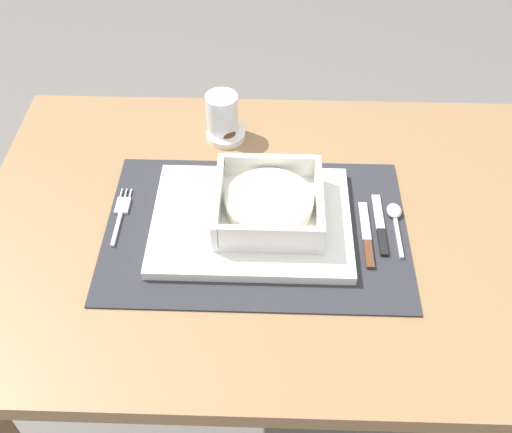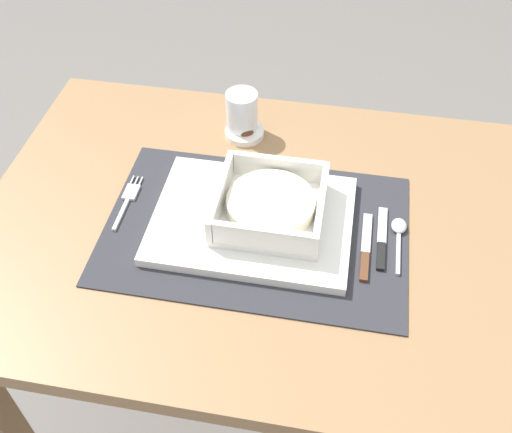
{
  "view_description": "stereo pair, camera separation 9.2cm",
  "coord_description": "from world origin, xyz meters",
  "px_view_note": "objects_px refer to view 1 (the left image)",
  "views": [
    {
      "loc": [
        -0.0,
        -0.65,
        1.43
      ],
      "look_at": [
        -0.02,
        -0.02,
        0.76
      ],
      "focal_mm": 41.91,
      "sensor_mm": 36.0,
      "label": 1
    },
    {
      "loc": [
        0.09,
        -0.64,
        1.43
      ],
      "look_at": [
        -0.02,
        -0.02,
        0.76
      ],
      "focal_mm": 41.91,
      "sensor_mm": 36.0,
      "label": 2
    }
  ],
  "objects_px": {
    "bread_knife": "(367,238)",
    "condiment_saucer": "(226,133)",
    "butter_knife": "(380,228)",
    "dining_table": "(268,266)",
    "fork": "(121,212)",
    "drinking_glass": "(222,117)",
    "porridge_bowl": "(268,204)",
    "spoon": "(395,216)"
  },
  "relations": [
    {
      "from": "butter_knife",
      "to": "condiment_saucer",
      "type": "height_order",
      "value": "condiment_saucer"
    },
    {
      "from": "dining_table",
      "to": "bread_knife",
      "type": "height_order",
      "value": "bread_knife"
    },
    {
      "from": "fork",
      "to": "condiment_saucer",
      "type": "bearing_deg",
      "value": 50.04
    },
    {
      "from": "dining_table",
      "to": "drinking_glass",
      "type": "bearing_deg",
      "value": 111.98
    },
    {
      "from": "dining_table",
      "to": "fork",
      "type": "bearing_deg",
      "value": 178.04
    },
    {
      "from": "drinking_glass",
      "to": "condiment_saucer",
      "type": "xyz_separation_m",
      "value": [
        0.01,
        -0.01,
        -0.03
      ]
    },
    {
      "from": "fork",
      "to": "drinking_glass",
      "type": "distance_m",
      "value": 0.26
    },
    {
      "from": "porridge_bowl",
      "to": "dining_table",
      "type": "bearing_deg",
      "value": -41.13
    },
    {
      "from": "butter_knife",
      "to": "drinking_glass",
      "type": "distance_m",
      "value": 0.35
    },
    {
      "from": "condiment_saucer",
      "to": "porridge_bowl",
      "type": "bearing_deg",
      "value": -68.66
    },
    {
      "from": "porridge_bowl",
      "to": "condiment_saucer",
      "type": "relative_size",
      "value": 2.32
    },
    {
      "from": "dining_table",
      "to": "bread_knife",
      "type": "xyz_separation_m",
      "value": [
        0.15,
        -0.04,
        0.12
      ]
    },
    {
      "from": "spoon",
      "to": "butter_knife",
      "type": "height_order",
      "value": "spoon"
    },
    {
      "from": "fork",
      "to": "bread_knife",
      "type": "xyz_separation_m",
      "value": [
        0.39,
        -0.05,
        0.0
      ]
    },
    {
      "from": "butter_knife",
      "to": "condiment_saucer",
      "type": "xyz_separation_m",
      "value": [
        -0.26,
        0.22,
        0.0
      ]
    },
    {
      "from": "butter_knife",
      "to": "condiment_saucer",
      "type": "bearing_deg",
      "value": 137.37
    },
    {
      "from": "dining_table",
      "to": "butter_knife",
      "type": "bearing_deg",
      "value": -4.69
    },
    {
      "from": "drinking_glass",
      "to": "condiment_saucer",
      "type": "height_order",
      "value": "drinking_glass"
    },
    {
      "from": "bread_knife",
      "to": "porridge_bowl",
      "type": "bearing_deg",
      "value": 167.96
    },
    {
      "from": "porridge_bowl",
      "to": "fork",
      "type": "relative_size",
      "value": 1.33
    },
    {
      "from": "dining_table",
      "to": "fork",
      "type": "height_order",
      "value": "fork"
    },
    {
      "from": "spoon",
      "to": "dining_table",
      "type": "bearing_deg",
      "value": -173.67
    },
    {
      "from": "bread_knife",
      "to": "condiment_saucer",
      "type": "relative_size",
      "value": 1.88
    },
    {
      "from": "dining_table",
      "to": "drinking_glass",
      "type": "distance_m",
      "value": 0.28
    },
    {
      "from": "dining_table",
      "to": "condiment_saucer",
      "type": "relative_size",
      "value": 13.18
    },
    {
      "from": "condiment_saucer",
      "to": "bread_knife",
      "type": "bearing_deg",
      "value": -46.31
    },
    {
      "from": "fork",
      "to": "porridge_bowl",
      "type": "bearing_deg",
      "value": -3.83
    },
    {
      "from": "butter_knife",
      "to": "bread_knife",
      "type": "bearing_deg",
      "value": -137.88
    },
    {
      "from": "fork",
      "to": "condiment_saucer",
      "type": "relative_size",
      "value": 1.75
    },
    {
      "from": "dining_table",
      "to": "condiment_saucer",
      "type": "distance_m",
      "value": 0.26
    },
    {
      "from": "butter_knife",
      "to": "bread_knife",
      "type": "xyz_separation_m",
      "value": [
        -0.02,
        -0.02,
        0.0
      ]
    },
    {
      "from": "butter_knife",
      "to": "dining_table",
      "type": "bearing_deg",
      "value": 173.52
    },
    {
      "from": "butter_knife",
      "to": "condiment_saucer",
      "type": "distance_m",
      "value": 0.34
    },
    {
      "from": "butter_knife",
      "to": "spoon",
      "type": "bearing_deg",
      "value": 41.97
    },
    {
      "from": "fork",
      "to": "bread_knife",
      "type": "relative_size",
      "value": 0.93
    },
    {
      "from": "butter_knife",
      "to": "bread_knife",
      "type": "distance_m",
      "value": 0.03
    },
    {
      "from": "butter_knife",
      "to": "drinking_glass",
      "type": "height_order",
      "value": "drinking_glass"
    },
    {
      "from": "fork",
      "to": "bread_knife",
      "type": "bearing_deg",
      "value": -8.63
    },
    {
      "from": "porridge_bowl",
      "to": "spoon",
      "type": "relative_size",
      "value": 1.48
    },
    {
      "from": "spoon",
      "to": "butter_knife",
      "type": "bearing_deg",
      "value": -132.76
    },
    {
      "from": "fork",
      "to": "drinking_glass",
      "type": "bearing_deg",
      "value": 52.37
    },
    {
      "from": "drinking_glass",
      "to": "condiment_saucer",
      "type": "bearing_deg",
      "value": -57.8
    }
  ]
}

